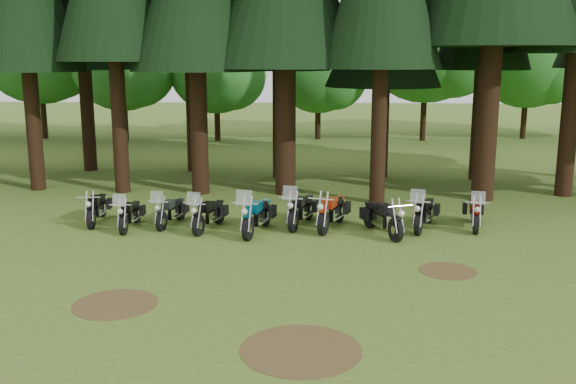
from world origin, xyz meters
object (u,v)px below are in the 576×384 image
at_px(motorcycle_3, 209,215).
at_px(motorcycle_6, 332,212).
at_px(motorcycle_0, 97,209).
at_px(motorcycle_1, 130,215).
at_px(motorcycle_5, 301,210).
at_px(motorcycle_4, 257,216).
at_px(motorcycle_7, 382,219).
at_px(motorcycle_2, 171,212).
at_px(motorcycle_9, 474,214).
at_px(motorcycle_8, 424,214).

height_order(motorcycle_3, motorcycle_6, motorcycle_3).
bearing_deg(motorcycle_0, motorcycle_1, -34.23).
bearing_deg(motorcycle_5, motorcycle_3, -152.48).
bearing_deg(motorcycle_0, motorcycle_4, -16.87).
bearing_deg(motorcycle_1, motorcycle_5, 6.19).
xyz_separation_m(motorcycle_4, motorcycle_7, (3.71, 0.01, -0.03)).
height_order(motorcycle_2, motorcycle_5, motorcycle_5).
bearing_deg(motorcycle_9, motorcycle_0, -171.17).
bearing_deg(motorcycle_1, motorcycle_4, -4.80).
relative_size(motorcycle_3, motorcycle_6, 0.93).
relative_size(motorcycle_2, motorcycle_8, 0.92).
relative_size(motorcycle_1, motorcycle_9, 0.94).
xyz_separation_m(motorcycle_1, motorcycle_2, (1.17, 0.45, 0.00)).
distance_m(motorcycle_2, motorcycle_3, 1.34).
xyz_separation_m(motorcycle_3, motorcycle_5, (2.79, 0.57, 0.03)).
distance_m(motorcycle_0, motorcycle_8, 10.22).
relative_size(motorcycle_2, motorcycle_7, 0.93).
distance_m(motorcycle_2, motorcycle_7, 6.51).
xyz_separation_m(motorcycle_3, motorcycle_9, (8.10, 0.56, -0.01)).
height_order(motorcycle_0, motorcycle_1, motorcycle_1).
bearing_deg(motorcycle_5, motorcycle_9, 15.74).
xyz_separation_m(motorcycle_3, motorcycle_4, (1.49, -0.32, 0.05)).
bearing_deg(motorcycle_6, motorcycle_3, -156.32).
bearing_deg(motorcycle_6, motorcycle_5, -175.45).
bearing_deg(motorcycle_4, motorcycle_8, 20.66).
height_order(motorcycle_4, motorcycle_7, motorcycle_4).
distance_m(motorcycle_4, motorcycle_7, 3.71).
xyz_separation_m(motorcycle_4, motorcycle_8, (5.05, 0.70, -0.03)).
relative_size(motorcycle_4, motorcycle_8, 1.09).
bearing_deg(motorcycle_2, motorcycle_5, 13.46).
relative_size(motorcycle_0, motorcycle_5, 0.94).
height_order(motorcycle_2, motorcycle_8, motorcycle_8).
relative_size(motorcycle_1, motorcycle_7, 0.93).
relative_size(motorcycle_2, motorcycle_9, 0.95).
distance_m(motorcycle_2, motorcycle_5, 4.05).
bearing_deg(motorcycle_9, motorcycle_2, -169.94).
bearing_deg(motorcycle_5, motorcycle_6, 1.93).
bearing_deg(motorcycle_5, motorcycle_8, 12.85).
bearing_deg(motorcycle_8, motorcycle_9, 27.61).
bearing_deg(motorcycle_6, motorcycle_0, -164.02).
relative_size(motorcycle_5, motorcycle_6, 1.00).
height_order(motorcycle_6, motorcycle_8, motorcycle_8).
xyz_separation_m(motorcycle_0, motorcycle_5, (6.46, -0.09, 0.04)).
relative_size(motorcycle_0, motorcycle_2, 1.07).
distance_m(motorcycle_3, motorcycle_8, 6.55).
height_order(motorcycle_1, motorcycle_8, motorcycle_8).
xyz_separation_m(motorcycle_1, motorcycle_9, (10.52, 0.56, 0.02)).
xyz_separation_m(motorcycle_8, motorcycle_9, (1.56, 0.19, -0.03)).
bearing_deg(motorcycle_2, motorcycle_3, -7.78).
bearing_deg(motorcycle_6, motorcycle_9, 21.44).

